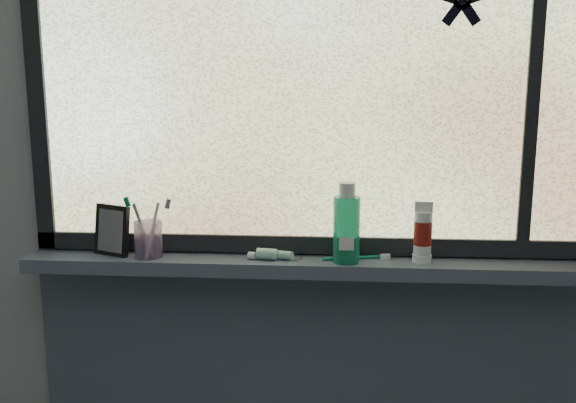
% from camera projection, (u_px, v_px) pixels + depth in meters
% --- Properties ---
extents(wall_back, '(3.00, 0.01, 2.50)m').
position_uv_depth(wall_back, '(310.00, 174.00, 1.84)').
color(wall_back, '#9EA3A8').
rests_on(wall_back, ground).
extents(windowsill, '(1.62, 0.14, 0.04)m').
position_uv_depth(windowsill, '(308.00, 266.00, 1.81)').
color(windowsill, '#4A5362').
rests_on(windowsill, wall_back).
extents(window_pane, '(1.50, 0.01, 1.00)m').
position_uv_depth(window_pane, '(310.00, 75.00, 1.76)').
color(window_pane, silver).
rests_on(window_pane, wall_back).
extents(frame_bottom, '(1.60, 0.03, 0.05)m').
position_uv_depth(frame_bottom, '(309.00, 244.00, 1.85)').
color(frame_bottom, black).
rests_on(frame_bottom, windowsill).
extents(frame_left, '(0.05, 0.03, 1.10)m').
position_uv_depth(frame_left, '(36.00, 75.00, 1.81)').
color(frame_left, black).
rests_on(frame_left, wall_back).
extents(frame_mullion, '(0.03, 0.03, 1.00)m').
position_uv_depth(frame_mullion, '(534.00, 75.00, 1.71)').
color(frame_mullion, black).
rests_on(frame_mullion, wall_back).
extents(starfish_sticker, '(0.15, 0.02, 0.15)m').
position_uv_depth(starfish_sticker, '(462.00, 1.00, 1.68)').
color(starfish_sticker, black).
rests_on(starfish_sticker, window_pane).
extents(vanity_mirror, '(0.13, 0.10, 0.14)m').
position_uv_depth(vanity_mirror, '(112.00, 230.00, 1.84)').
color(vanity_mirror, black).
rests_on(vanity_mirror, windowsill).
extents(toothpaste_tube, '(0.18, 0.08, 0.03)m').
position_uv_depth(toothpaste_tube, '(274.00, 254.00, 1.80)').
color(toothpaste_tube, white).
rests_on(toothpaste_tube, windowsill).
extents(toothbrush_cup, '(0.09, 0.09, 0.10)m').
position_uv_depth(toothbrush_cup, '(148.00, 239.00, 1.82)').
color(toothbrush_cup, '#C09DD0').
rests_on(toothbrush_cup, windowsill).
extents(toothbrush_lying, '(0.21, 0.07, 0.01)m').
position_uv_depth(toothbrush_lying, '(352.00, 257.00, 1.80)').
color(toothbrush_lying, '#0D7B5F').
rests_on(toothbrush_lying, windowsill).
extents(mouthwash_bottle, '(0.09, 0.09, 0.18)m').
position_uv_depth(mouthwash_bottle, '(347.00, 223.00, 1.76)').
color(mouthwash_bottle, '#22B07F').
rests_on(mouthwash_bottle, windowsill).
extents(cream_tube, '(0.06, 0.06, 0.12)m').
position_uv_depth(cream_tube, '(423.00, 230.00, 1.76)').
color(cream_tube, silver).
rests_on(cream_tube, windowsill).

